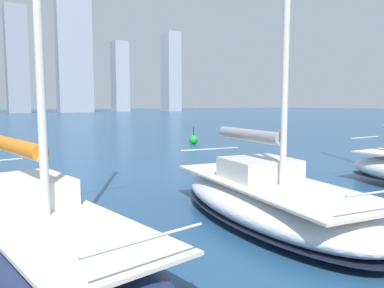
% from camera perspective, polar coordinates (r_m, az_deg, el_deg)
% --- Properties ---
extents(sailboat_grey, '(3.94, 8.01, 9.49)m').
position_cam_1_polar(sailboat_grey, '(10.31, 11.47, -8.05)').
color(sailboat_grey, white).
rests_on(sailboat_grey, ground).
extents(sailboat_orange, '(4.12, 9.16, 11.08)m').
position_cam_1_polar(sailboat_orange, '(8.42, -22.89, -11.65)').
color(sailboat_orange, navy).
rests_on(sailboat_orange, ground).
extents(channel_buoy, '(0.70, 0.70, 1.40)m').
position_cam_1_polar(channel_buoy, '(29.58, 0.23, 0.68)').
color(channel_buoy, green).
rests_on(channel_buoy, ground).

